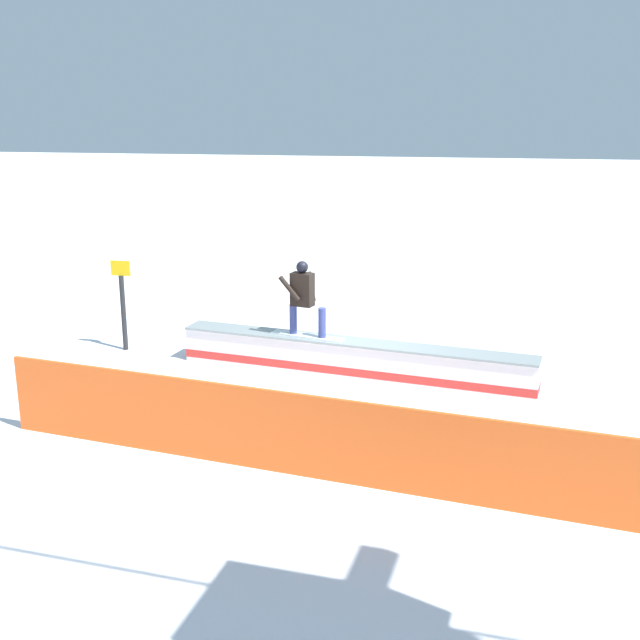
{
  "coord_description": "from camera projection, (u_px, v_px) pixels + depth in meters",
  "views": [
    {
      "loc": [
        -1.97,
        13.65,
        4.86
      ],
      "look_at": [
        0.44,
        0.93,
        1.29
      ],
      "focal_mm": 44.58,
      "sensor_mm": 36.0,
      "label": 1
    }
  ],
  "objects": [
    {
      "name": "safety_fence",
      "position": [
        307.0,
        436.0,
        10.51
      ],
      "size": [
        9.31,
        1.61,
        1.17
      ],
      "primitive_type": "cube",
      "rotation": [
        0.0,
        0.0,
        -0.17
      ],
      "color": "orange",
      "rests_on": "ground_plane"
    },
    {
      "name": "snowboarder",
      "position": [
        304.0,
        296.0,
        14.52
      ],
      "size": [
        1.45,
        0.62,
        1.4
      ],
      "color": "silver",
      "rests_on": "grind_box"
    },
    {
      "name": "ground_plane",
      "position": [
        353.0,
        376.0,
        14.57
      ],
      "size": [
        120.0,
        120.0,
        0.0
      ],
      "primitive_type": "plane",
      "color": "white"
    },
    {
      "name": "trail_marker",
      "position": [
        123.0,
        302.0,
        15.86
      ],
      "size": [
        0.4,
        0.1,
        1.83
      ],
      "color": "#262628",
      "rests_on": "ground_plane"
    },
    {
      "name": "grind_box",
      "position": [
        353.0,
        360.0,
        14.49
      ],
      "size": [
        6.63,
        1.66,
        0.67
      ],
      "color": "white",
      "rests_on": "ground_plane"
    }
  ]
}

